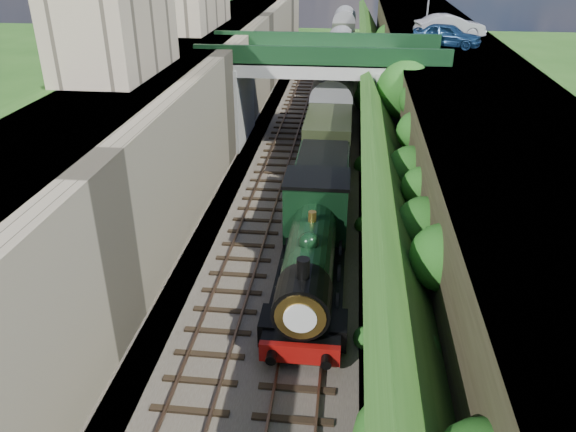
{
  "coord_description": "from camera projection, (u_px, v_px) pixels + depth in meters",
  "views": [
    {
      "loc": [
        2.45,
        -14.24,
        13.36
      ],
      "look_at": [
        0.0,
        7.54,
        2.38
      ],
      "focal_mm": 35.0,
      "sensor_mm": 36.0,
      "label": 1
    }
  ],
  "objects": [
    {
      "name": "retaining_wall",
      "position": [
        224.0,
        109.0,
        35.63
      ],
      "size": [
        1.0,
        90.0,
        7.0
      ],
      "primitive_type": "cube",
      "color": "#756B56",
      "rests_on": "ground"
    },
    {
      "name": "road_bridge",
      "position": [
        329.0,
        87.0,
        38.28
      ],
      "size": [
        16.0,
        6.4,
        7.25
      ],
      "color": "gray",
      "rests_on": "ground"
    },
    {
      "name": "ground",
      "position": [
        263.0,
        379.0,
        18.88
      ],
      "size": [
        160.0,
        160.0,
        0.0
      ],
      "primitive_type": "plane",
      "color": "#1E4714",
      "rests_on": "ground"
    },
    {
      "name": "locomotive",
      "position": [
        311.0,
        254.0,
        22.56
      ],
      "size": [
        3.1,
        10.22,
        3.83
      ],
      "color": "black",
      "rests_on": "trackbed"
    },
    {
      "name": "coach_middle",
      "position": [
        340.0,
        60.0,
        56.93
      ],
      "size": [
        2.9,
        18.0,
        3.7
      ],
      "color": "black",
      "rests_on": "trackbed"
    },
    {
      "name": "track_right",
      "position": [
        328.0,
        161.0,
        36.42
      ],
      "size": [
        2.5,
        90.0,
        0.2
      ],
      "color": "black",
      "rests_on": "trackbed"
    },
    {
      "name": "embankment_slope",
      "position": [
        391.0,
        132.0,
        33.68
      ],
      "size": [
        4.65,
        90.0,
        6.52
      ],
      "color": "#1E4714",
      "rests_on": "ground"
    },
    {
      "name": "tender",
      "position": [
        322.0,
        187.0,
        29.22
      ],
      "size": [
        2.7,
        6.0,
        3.05
      ],
      "color": "black",
      "rests_on": "trackbed"
    },
    {
      "name": "coach_rear",
      "position": [
        344.0,
        32.0,
        73.63
      ],
      "size": [
        2.9,
        18.0,
        3.7
      ],
      "color": "black",
      "rests_on": "trackbed"
    },
    {
      "name": "street_plateau_right",
      "position": [
        465.0,
        122.0,
        34.3
      ],
      "size": [
        8.0,
        90.0,
        6.25
      ],
      "primitive_type": "cube",
      "color": "#262628",
      "rests_on": "ground"
    },
    {
      "name": "tree",
      "position": [
        407.0,
        92.0,
        34.84
      ],
      "size": [
        3.6,
        3.8,
        6.6
      ],
      "color": "black",
      "rests_on": "ground"
    },
    {
      "name": "trackbed",
      "position": [
        309.0,
        162.0,
        36.61
      ],
      "size": [
        10.0,
        90.0,
        0.2
      ],
      "primitive_type": "cube",
      "color": "#473F38",
      "rests_on": "ground"
    },
    {
      "name": "car_silver",
      "position": [
        450.0,
        26.0,
        43.12
      ],
      "size": [
        5.48,
        2.79,
        1.72
      ],
      "primitive_type": "imported",
      "rotation": [
        0.0,
        0.0,
        1.76
      ],
      "color": "#9A9A9F",
      "rests_on": "street_plateau_right"
    },
    {
      "name": "track_left",
      "position": [
        279.0,
        159.0,
        36.74
      ],
      "size": [
        2.5,
        90.0,
        0.2
      ],
      "color": "black",
      "rests_on": "trackbed"
    },
    {
      "name": "car_blue",
      "position": [
        447.0,
        35.0,
        39.61
      ],
      "size": [
        5.11,
        3.47,
        1.62
      ],
      "primitive_type": "imported",
      "rotation": [
        0.0,
        0.0,
        1.21
      ],
      "color": "navy",
      "rests_on": "street_plateau_right"
    },
    {
      "name": "building_near",
      "position": [
        115.0,
        32.0,
        28.24
      ],
      "size": [
        4.0,
        8.0,
        4.0
      ],
      "primitive_type": "cube",
      "color": "gray",
      "rests_on": "street_plateau_left"
    },
    {
      "name": "street_plateau_left",
      "position": [
        170.0,
        107.0,
        35.98
      ],
      "size": [
        6.0,
        90.0,
        7.0
      ],
      "primitive_type": "cube",
      "color": "#262628",
      "rests_on": "ground"
    },
    {
      "name": "coach_front",
      "position": [
        332.0,
        112.0,
        40.22
      ],
      "size": [
        2.9,
        18.0,
        3.7
      ],
      "color": "black",
      "rests_on": "trackbed"
    }
  ]
}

